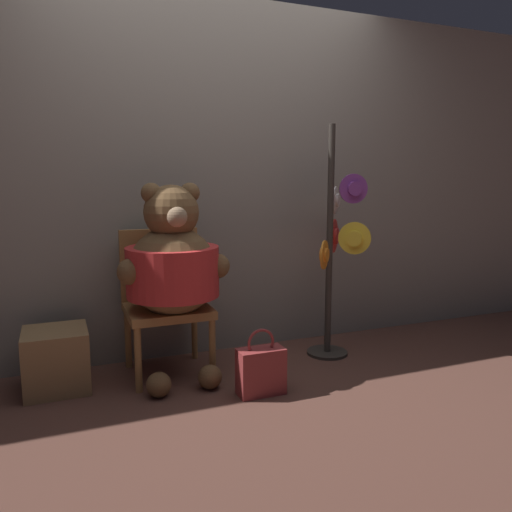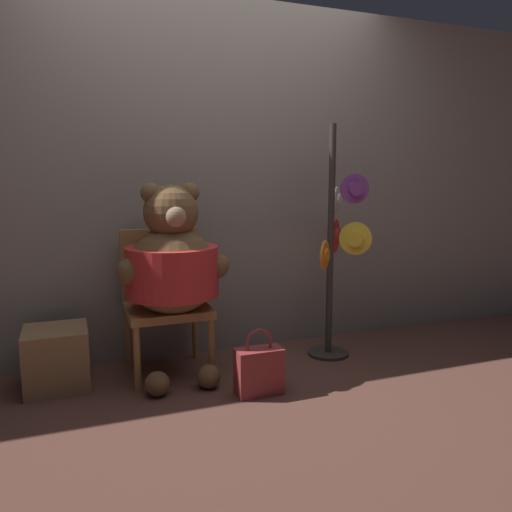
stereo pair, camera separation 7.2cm
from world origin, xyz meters
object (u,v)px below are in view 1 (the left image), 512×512
Objects in this scene: handbag_on_ground at (261,370)px; teddy_bear at (173,265)px; hat_display_rack at (335,250)px; chair at (165,296)px.

teddy_bear is at bearing 133.67° from handbag_on_ground.
hat_display_rack reaches higher than handbag_on_ground.
teddy_bear is at bearing -178.98° from hat_display_rack.
chair is at bearing 126.19° from handbag_on_ground.
handbag_on_ground is (-0.73, -0.43, -0.59)m from hat_display_rack.
hat_display_rack is (1.15, -0.14, 0.25)m from chair.
handbag_on_ground is at bearing -149.19° from hat_display_rack.
handbag_on_ground is at bearing -53.81° from chair.
hat_display_rack is at bearing -6.83° from chair.
hat_display_rack is at bearing 1.02° from teddy_bear.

